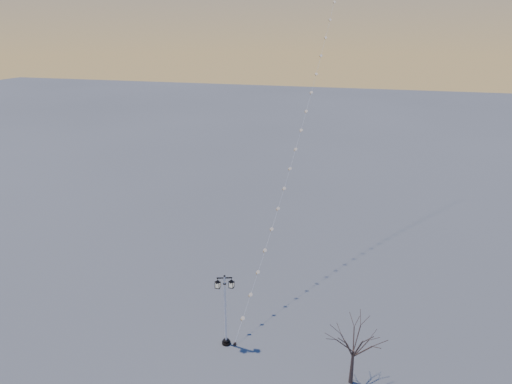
% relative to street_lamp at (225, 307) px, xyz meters
% --- Properties ---
extents(ground, '(300.00, 300.00, 0.00)m').
position_rel_street_lamp_xyz_m(ground, '(-0.19, -1.19, -3.06)').
color(ground, '#5D5D5E').
rests_on(ground, ground).
extents(street_lamp, '(1.36, 0.77, 5.52)m').
position_rel_street_lamp_xyz_m(street_lamp, '(0.00, 0.00, 0.00)').
color(street_lamp, black).
rests_on(street_lamp, ground).
extents(bare_tree, '(2.67, 2.67, 4.42)m').
position_rel_street_lamp_xyz_m(bare_tree, '(8.76, -1.41, 0.01)').
color(bare_tree, '#3D2D27').
rests_on(bare_tree, ground).
extents(kite_train, '(5.04, 38.22, 39.68)m').
position_rel_street_lamp_xyz_m(kite_train, '(2.85, 18.83, 16.67)').
color(kite_train, black).
rests_on(kite_train, ground).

